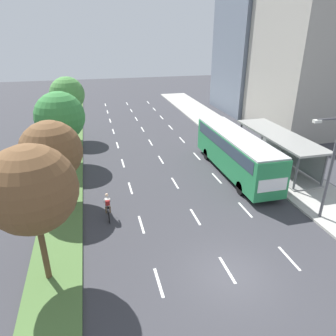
{
  "coord_description": "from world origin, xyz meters",
  "views": [
    {
      "loc": [
        -5.8,
        -10.56,
        10.91
      ],
      "look_at": [
        -0.48,
        10.65,
        1.2
      ],
      "focal_mm": 33.14,
      "sensor_mm": 36.0,
      "label": 1
    }
  ],
  "objects_px": {
    "bus": "(236,150)",
    "median_tree_fourth": "(67,94)",
    "median_tree_nearest": "(32,190)",
    "median_tree_third": "(60,117)",
    "median_tree_second": "(51,151)",
    "cyclist": "(108,207)",
    "bus_shelter": "(280,147)",
    "streetlight": "(330,162)"
  },
  "relations": [
    {
      "from": "bus_shelter",
      "to": "median_tree_second",
      "type": "xyz_separation_m",
      "value": [
        -18.06,
        -2.03,
        2.0
      ]
    },
    {
      "from": "median_tree_fourth",
      "to": "bus_shelter",
      "type": "bearing_deg",
      "value": -35.3
    },
    {
      "from": "median_tree_third",
      "to": "median_tree_nearest",
      "type": "bearing_deg",
      "value": -90.51
    },
    {
      "from": "median_tree_third",
      "to": "streetlight",
      "type": "bearing_deg",
      "value": -39.67
    },
    {
      "from": "bus",
      "to": "median_tree_nearest",
      "type": "distance_m",
      "value": 16.69
    },
    {
      "from": "cyclist",
      "to": "bus",
      "type": "bearing_deg",
      "value": 22.2
    },
    {
      "from": "median_tree_nearest",
      "to": "cyclist",
      "type": "bearing_deg",
      "value": 55.7
    },
    {
      "from": "median_tree_second",
      "to": "streetlight",
      "type": "height_order",
      "value": "streetlight"
    },
    {
      "from": "bus",
      "to": "median_tree_second",
      "type": "bearing_deg",
      "value": -172.84
    },
    {
      "from": "bus_shelter",
      "to": "streetlight",
      "type": "bearing_deg",
      "value": -104.91
    },
    {
      "from": "bus",
      "to": "median_tree_third",
      "type": "relative_size",
      "value": 1.8
    },
    {
      "from": "bus_shelter",
      "to": "median_tree_fourth",
      "type": "height_order",
      "value": "median_tree_fourth"
    },
    {
      "from": "median_tree_nearest",
      "to": "median_tree_third",
      "type": "distance_m",
      "value": 14.5
    },
    {
      "from": "median_tree_nearest",
      "to": "median_tree_third",
      "type": "relative_size",
      "value": 1.06
    },
    {
      "from": "bus",
      "to": "median_tree_fourth",
      "type": "bearing_deg",
      "value": 136.22
    },
    {
      "from": "median_tree_second",
      "to": "median_tree_fourth",
      "type": "xyz_separation_m",
      "value": [
        0.47,
        14.49,
        0.96
      ]
    },
    {
      "from": "cyclist",
      "to": "bus_shelter",
      "type": "bearing_deg",
      "value": 17.29
    },
    {
      "from": "bus",
      "to": "median_tree_second",
      "type": "relative_size",
      "value": 1.97
    },
    {
      "from": "bus",
      "to": "cyclist",
      "type": "height_order",
      "value": "bus"
    },
    {
      "from": "bus",
      "to": "cyclist",
      "type": "relative_size",
      "value": 6.2
    },
    {
      "from": "bus",
      "to": "median_tree_third",
      "type": "height_order",
      "value": "median_tree_third"
    },
    {
      "from": "cyclist",
      "to": "streetlight",
      "type": "relative_size",
      "value": 0.28
    },
    {
      "from": "median_tree_second",
      "to": "median_tree_third",
      "type": "relative_size",
      "value": 0.91
    },
    {
      "from": "bus_shelter",
      "to": "median_tree_second",
      "type": "distance_m",
      "value": 18.29
    },
    {
      "from": "median_tree_second",
      "to": "streetlight",
      "type": "bearing_deg",
      "value": -20.26
    },
    {
      "from": "bus_shelter",
      "to": "bus",
      "type": "xyz_separation_m",
      "value": [
        -4.28,
        -0.3,
        0.2
      ]
    },
    {
      "from": "bus",
      "to": "cyclist",
      "type": "distance_m",
      "value": 11.56
    },
    {
      "from": "cyclist",
      "to": "streetlight",
      "type": "height_order",
      "value": "streetlight"
    },
    {
      "from": "median_tree_nearest",
      "to": "streetlight",
      "type": "xyz_separation_m",
      "value": [
        15.96,
        1.36,
        -0.94
      ]
    },
    {
      "from": "bus",
      "to": "median_tree_second",
      "type": "distance_m",
      "value": 14.01
    },
    {
      "from": "median_tree_second",
      "to": "median_tree_fourth",
      "type": "distance_m",
      "value": 14.53
    },
    {
      "from": "median_tree_third",
      "to": "streetlight",
      "type": "distance_m",
      "value": 20.58
    },
    {
      "from": "bus_shelter",
      "to": "streetlight",
      "type": "distance_m",
      "value": 8.44
    },
    {
      "from": "median_tree_nearest",
      "to": "bus_shelter",
      "type": "bearing_deg",
      "value": 27.17
    },
    {
      "from": "bus_shelter",
      "to": "median_tree_nearest",
      "type": "xyz_separation_m",
      "value": [
        -18.07,
        -9.28,
        2.96
      ]
    },
    {
      "from": "bus",
      "to": "median_tree_nearest",
      "type": "xyz_separation_m",
      "value": [
        -13.8,
        -8.97,
        2.76
      ]
    },
    {
      "from": "bus_shelter",
      "to": "median_tree_nearest",
      "type": "height_order",
      "value": "median_tree_nearest"
    },
    {
      "from": "median_tree_second",
      "to": "median_tree_fourth",
      "type": "bearing_deg",
      "value": 88.15
    },
    {
      "from": "median_tree_third",
      "to": "streetlight",
      "type": "height_order",
      "value": "streetlight"
    },
    {
      "from": "cyclist",
      "to": "median_tree_third",
      "type": "bearing_deg",
      "value": 107.1
    },
    {
      "from": "median_tree_nearest",
      "to": "median_tree_fourth",
      "type": "relative_size",
      "value": 1.02
    },
    {
      "from": "median_tree_nearest",
      "to": "median_tree_second",
      "type": "bearing_deg",
      "value": 89.92
    }
  ]
}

